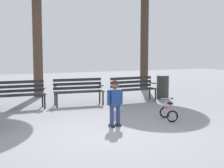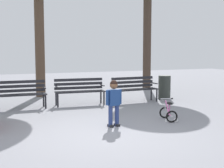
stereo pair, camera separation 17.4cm
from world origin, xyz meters
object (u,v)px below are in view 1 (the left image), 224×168
park_bench_far_right (133,87)px  trash_bin (163,87)px  park_bench_right (79,89)px  park_bench_left (18,92)px  child_standing (115,99)px  kids_bicycle (169,112)px

park_bench_far_right → trash_bin: park_bench_far_right is taller
park_bench_right → trash_bin: size_ratio=1.92×
park_bench_left → park_bench_right: (1.91, -0.00, 0.00)m
park_bench_far_right → child_standing: bearing=-124.4°
park_bench_far_right → park_bench_right: bearing=174.2°
park_bench_far_right → child_standing: size_ratio=1.48×
park_bench_left → trash_bin: park_bench_left is taller
park_bench_right → child_standing: 3.18m
park_bench_right → trash_bin: bearing=0.5°
park_bench_left → child_standing: (1.75, -3.18, 0.13)m
trash_bin → park_bench_right: bearing=-179.5°
park_bench_right → kids_bicycle: bearing=-66.1°
park_bench_right → park_bench_far_right: bearing=-5.8°
child_standing → kids_bicycle: size_ratio=1.77×
child_standing → kids_bicycle: (1.53, 0.06, -0.44)m
park_bench_far_right → child_standing: 3.61m
park_bench_right → trash_bin: park_bench_right is taller
kids_bicycle → trash_bin: (1.85, 3.14, 0.22)m
park_bench_left → park_bench_right: bearing=-0.1°
park_bench_far_right → trash_bin: 1.36m
park_bench_right → park_bench_far_right: (1.89, -0.19, 0.00)m
park_bench_far_right → kids_bicycle: (-0.51, -2.92, -0.31)m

